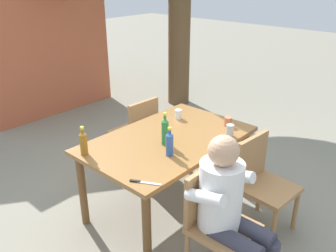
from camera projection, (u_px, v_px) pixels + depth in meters
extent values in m
plane|color=gray|center=(168.00, 206.00, 3.57)|extent=(24.00, 24.00, 0.00)
cube|color=olive|center=(168.00, 140.00, 3.26)|extent=(1.56, 0.99, 0.04)
cylinder|color=brown|center=(147.00, 231.00, 2.69)|extent=(0.07, 0.07, 0.73)
cylinder|color=brown|center=(243.00, 163.00, 3.64)|extent=(0.07, 0.07, 0.73)
cylinder|color=brown|center=(82.00, 190.00, 3.19)|extent=(0.07, 0.07, 0.73)
cylinder|color=brown|center=(182.00, 139.00, 4.14)|extent=(0.07, 0.07, 0.73)
cube|color=#A37547|center=(224.00, 229.00, 2.62)|extent=(0.44, 0.44, 0.04)
cube|color=#A37547|center=(203.00, 193.00, 2.65)|extent=(0.42, 0.04, 0.42)
cylinder|color=#A37547|center=(256.00, 251.00, 2.72)|extent=(0.04, 0.04, 0.41)
cylinder|color=#A37547|center=(215.00, 229.00, 2.95)|extent=(0.04, 0.04, 0.41)
cube|color=#A37547|center=(133.00, 132.00, 4.16)|extent=(0.46, 0.46, 0.04)
cube|color=#A37547|center=(144.00, 119.00, 3.94)|extent=(0.42, 0.06, 0.42)
cylinder|color=#A37547|center=(135.00, 139.00, 4.50)|extent=(0.04, 0.04, 0.41)
cylinder|color=#A37547|center=(111.00, 149.00, 4.25)|extent=(0.04, 0.04, 0.41)
cylinder|color=#A37547|center=(156.00, 149.00, 4.26)|extent=(0.04, 0.04, 0.41)
cylinder|color=#A37547|center=(132.00, 160.00, 4.01)|extent=(0.04, 0.04, 0.41)
cube|color=#A37547|center=(269.00, 189.00, 3.09)|extent=(0.47, 0.47, 0.04)
cube|color=#A37547|center=(252.00, 158.00, 3.13)|extent=(0.42, 0.07, 0.42)
cylinder|color=#A37547|center=(273.00, 230.00, 2.94)|extent=(0.04, 0.04, 0.41)
cylinder|color=#A37547|center=(296.00, 210.00, 3.18)|extent=(0.04, 0.04, 0.41)
cylinder|color=#A37547|center=(236.00, 209.00, 3.19)|extent=(0.04, 0.04, 0.41)
cylinder|color=#A37547|center=(259.00, 192.00, 3.43)|extent=(0.04, 0.04, 0.41)
cylinder|color=white|center=(220.00, 195.00, 2.53)|extent=(0.32, 0.32, 0.52)
sphere|color=tan|center=(224.00, 151.00, 2.39)|extent=(0.22, 0.22, 0.22)
cylinder|color=#383847|center=(235.00, 243.00, 2.46)|extent=(0.14, 0.40, 0.14)
cylinder|color=white|center=(205.00, 198.00, 2.37)|extent=(0.09, 0.31, 0.16)
cylinder|color=#383847|center=(248.00, 230.00, 2.58)|extent=(0.14, 0.40, 0.14)
cylinder|color=white|center=(235.00, 175.00, 2.63)|extent=(0.09, 0.31, 0.16)
cylinder|color=#287A38|center=(165.00, 133.00, 3.09)|extent=(0.06, 0.06, 0.22)
cone|color=#287A38|center=(165.00, 120.00, 3.04)|extent=(0.06, 0.06, 0.03)
cylinder|color=#287A38|center=(165.00, 117.00, 3.03)|extent=(0.03, 0.03, 0.03)
cylinder|color=yellow|center=(165.00, 114.00, 3.02)|extent=(0.03, 0.03, 0.02)
cylinder|color=#2D56A3|center=(170.00, 145.00, 2.92)|extent=(0.06, 0.06, 0.18)
cone|color=#2D56A3|center=(170.00, 134.00, 2.87)|extent=(0.06, 0.06, 0.03)
cylinder|color=#2D56A3|center=(170.00, 131.00, 2.86)|extent=(0.03, 0.03, 0.03)
cylinder|color=yellow|center=(170.00, 129.00, 2.85)|extent=(0.03, 0.03, 0.02)
cylinder|color=#996019|center=(84.00, 145.00, 2.93)|extent=(0.06, 0.06, 0.18)
cone|color=#996019|center=(82.00, 133.00, 2.88)|extent=(0.06, 0.06, 0.03)
cylinder|color=#996019|center=(82.00, 130.00, 2.87)|extent=(0.03, 0.03, 0.03)
cylinder|color=yellow|center=(82.00, 128.00, 2.86)|extent=(0.03, 0.03, 0.02)
cylinder|color=white|center=(178.00, 114.00, 3.65)|extent=(0.07, 0.07, 0.10)
cylinder|color=#BC6B47|center=(228.00, 122.00, 3.48)|extent=(0.07, 0.07, 0.09)
cylinder|color=#B2B7BC|center=(230.00, 131.00, 3.26)|extent=(0.07, 0.07, 0.12)
cube|color=silver|center=(149.00, 183.00, 2.56)|extent=(0.11, 0.17, 0.01)
cube|color=black|center=(135.00, 181.00, 2.58)|extent=(0.06, 0.08, 0.01)
cylinder|color=brown|center=(179.00, 31.00, 5.84)|extent=(0.37, 0.37, 2.51)
cube|color=#B25638|center=(31.00, 47.00, 5.94)|extent=(2.08, 1.47, 1.98)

